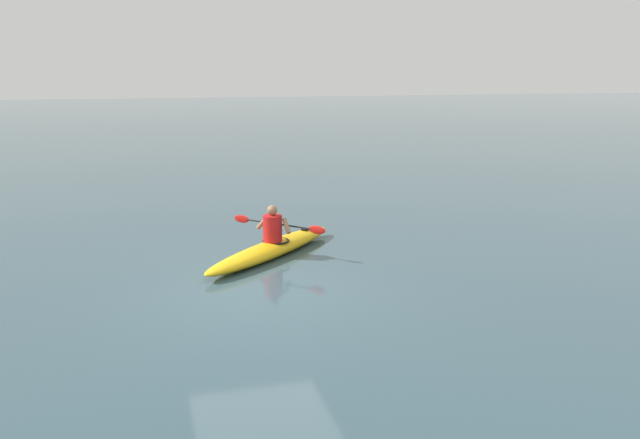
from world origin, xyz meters
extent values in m
plane|color=#334C56|center=(0.00, 0.00, 0.00)|extent=(160.00, 160.00, 0.00)
ellipsoid|color=#EAB214|center=(-0.64, -2.11, 0.16)|extent=(3.50, 3.37, 0.32)
torus|color=black|center=(-0.74, -2.20, 0.30)|extent=(0.81, 0.81, 0.04)
cylinder|color=black|center=(-1.56, -2.98, 0.31)|extent=(0.18, 0.18, 0.02)
cylinder|color=red|center=(-0.66, -2.12, 0.59)|extent=(0.40, 0.40, 0.55)
sphere|color=#936B4C|center=(-0.66, -2.12, 0.98)|extent=(0.21, 0.21, 0.21)
cylinder|color=black|center=(-0.80, -2.26, 0.64)|extent=(1.34, 1.41, 0.03)
ellipsoid|color=red|center=(-0.14, -2.95, 0.64)|extent=(0.30, 0.32, 0.17)
ellipsoid|color=red|center=(-1.46, -1.57, 0.64)|extent=(0.30, 0.32, 0.17)
cylinder|color=#936B4C|center=(-0.51, -2.40, 0.67)|extent=(0.31, 0.18, 0.34)
cylinder|color=#936B4C|center=(-0.92, -1.96, 0.67)|extent=(0.17, 0.32, 0.34)
camera|label=1|loc=(1.86, 10.76, 3.82)|focal=36.58mm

